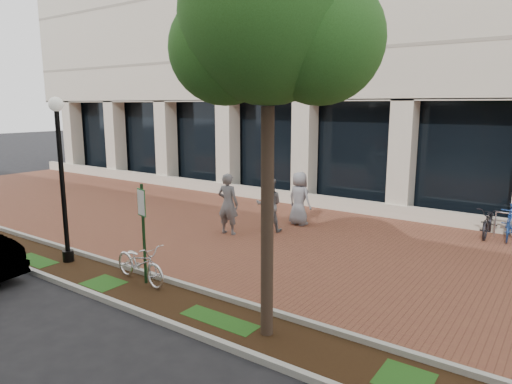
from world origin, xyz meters
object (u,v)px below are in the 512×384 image
Objects in this scene: street_tree at (271,27)px; pedestrian_right at (299,199)px; pedestrian_mid at (269,205)px; parking_sign at (143,221)px; locked_bicycle at (140,263)px; lamppost at (61,171)px; pedestrian_left at (228,204)px.

street_tree is 8.80m from pedestrian_right.
pedestrian_mid is 0.96× the size of pedestrian_right.
parking_sign is at bearing 174.97° from street_tree.
locked_bicycle is at bearing -166.66° from parking_sign.
parking_sign is 1.30× the size of locked_bicycle.
lamppost reaches higher than pedestrian_mid.
street_tree is 3.76× the size of pedestrian_right.
pedestrian_right is (3.05, 6.72, -1.48)m from lamppost.
street_tree reaches higher than pedestrian_right.
street_tree is at bearing 127.77° from pedestrian_left.
street_tree is (6.40, -0.17, 2.85)m from lamppost.
pedestrian_left is (-4.61, 4.60, -4.26)m from street_tree.
locked_bicycle is 5.32m from pedestrian_mid.
pedestrian_mid is (2.66, 5.45, -1.51)m from lamppost.
parking_sign is at bearing 64.01° from pedestrian_mid.
street_tree is at bearing 8.51° from parking_sign.
parking_sign is at bearing 3.00° from lamppost.
lamppost is at bearing 100.45° from locked_bicycle.
locked_bicycle is at bearing 93.85° from pedestrian_left.
parking_sign is 2.93m from lamppost.
street_tree is 8.04m from pedestrian_mid.
street_tree is at bearing 127.67° from pedestrian_right.
pedestrian_right is at bearing -126.04° from pedestrian_left.
parking_sign is 5.22m from street_tree.
lamppost is at bearing 178.46° from street_tree.
pedestrian_mid is (0.87, 1.02, -0.10)m from pedestrian_left.
pedestrian_mid is at bearing 64.00° from lamppost.
parking_sign reaches higher than pedestrian_right.
pedestrian_right is (0.41, 6.57, 0.44)m from locked_bicycle.
pedestrian_right is at bearing 3.66° from locked_bicycle.
locked_bicycle is at bearing 62.37° from pedestrian_mid.
pedestrian_right is (0.39, 1.26, 0.03)m from pedestrian_mid.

